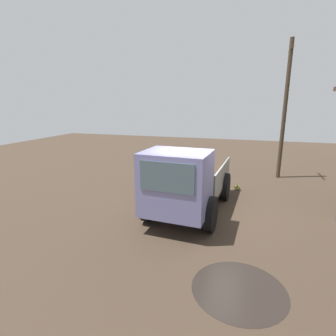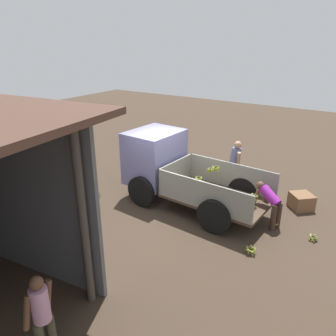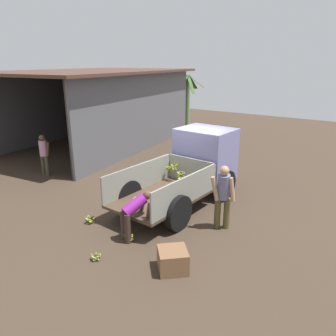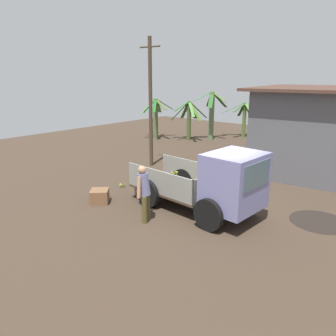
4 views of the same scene
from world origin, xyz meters
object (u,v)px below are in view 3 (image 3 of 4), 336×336
cargo_truck (197,163)px  banana_bunch_on_ground_1 (129,237)px  wooden_crate_0 (173,260)px  banana_bunch_on_ground_0 (96,256)px  person_worker_loading (134,212)px  person_foreground_visitor (223,194)px  banana_bunch_on_ground_2 (90,219)px  person_bystander_near_shed (44,153)px

cargo_truck → banana_bunch_on_ground_1: (-3.46, -0.09, -1.00)m
wooden_crate_0 → banana_bunch_on_ground_0: bearing=112.4°
person_worker_loading → banana_bunch_on_ground_0: (-1.22, 0.11, -0.63)m
person_foreground_visitor → banana_bunch_on_ground_0: 3.46m
person_worker_loading → wooden_crate_0: 1.67m
cargo_truck → wooden_crate_0: size_ratio=7.59×
person_worker_loading → banana_bunch_on_ground_2: person_worker_loading is taller
cargo_truck → person_bystander_near_shed: (-1.53, 5.83, -0.24)m
cargo_truck → banana_bunch_on_ground_2: 3.76m
person_foreground_visitor → banana_bunch_on_ground_2: bearing=-84.7°
banana_bunch_on_ground_1 → person_foreground_visitor: bearing=-40.1°
banana_bunch_on_ground_1 → banana_bunch_on_ground_2: (0.12, 1.50, 0.01)m
banana_bunch_on_ground_1 → person_bystander_near_shed: bearing=71.9°
banana_bunch_on_ground_1 → cargo_truck: bearing=1.5°
person_bystander_near_shed → banana_bunch_on_ground_1: person_bystander_near_shed is taller
person_foreground_visitor → person_bystander_near_shed: 7.50m
banana_bunch_on_ground_0 → banana_bunch_on_ground_2: banana_bunch_on_ground_2 is taller
cargo_truck → banana_bunch_on_ground_2: bearing=160.6°
person_foreground_visitor → person_bystander_near_shed: (0.06, 7.50, -0.10)m
cargo_truck → wooden_crate_0: 4.24m
person_foreground_visitor → person_worker_loading: size_ratio=1.49×
person_foreground_visitor → person_worker_loading: person_foreground_visitor is taller
banana_bunch_on_ground_1 → wooden_crate_0: (-0.36, -1.52, 0.12)m
person_bystander_near_shed → banana_bunch_on_ground_0: bearing=-118.9°
person_foreground_visitor → wooden_crate_0: (-2.23, 0.06, -0.73)m
person_foreground_visitor → banana_bunch_on_ground_2: (-1.76, 3.08, -0.85)m
banana_bunch_on_ground_2 → banana_bunch_on_ground_0: bearing=-128.9°
banana_bunch_on_ground_1 → wooden_crate_0: 1.57m
banana_bunch_on_ground_0 → person_foreground_visitor: bearing=-29.9°
wooden_crate_0 → person_foreground_visitor: bearing=-1.4°
person_worker_loading → banana_bunch_on_ground_1: person_worker_loading is taller
cargo_truck → banana_bunch_on_ground_1: 3.60m
person_worker_loading → cargo_truck: bearing=24.2°
person_bystander_near_shed → wooden_crate_0: person_bystander_near_shed is taller
person_bystander_near_shed → person_worker_loading: bearing=-108.4°
person_bystander_near_shed → banana_bunch_on_ground_1: bearing=-110.1°
banana_bunch_on_ground_2 → person_worker_loading: bearing=-87.1°
banana_bunch_on_ground_0 → wooden_crate_0: wooden_crate_0 is taller
cargo_truck → banana_bunch_on_ground_0: cargo_truck is taller
person_worker_loading → person_bystander_near_shed: size_ratio=0.75×
person_foreground_visitor → banana_bunch_on_ground_0: person_foreground_visitor is taller
person_worker_loading → banana_bunch_on_ground_0: bearing=-163.1°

